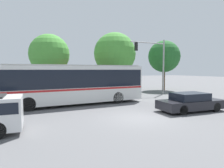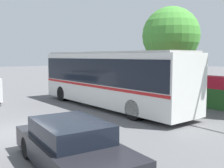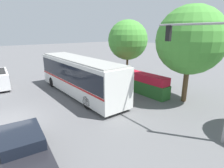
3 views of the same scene
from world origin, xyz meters
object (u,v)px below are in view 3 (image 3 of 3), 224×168
object	(u,v)px
traffic_light_pole	(212,60)
street_tree_centre	(190,40)
street_tree_left	(128,40)
city_bus	(79,74)
sedan_foreground	(23,146)

from	to	relation	value
traffic_light_pole	street_tree_centre	world-z (taller)	street_tree_centre
street_tree_left	street_tree_centre	bearing A→B (deg)	-4.89
city_bus	sedan_foreground	distance (m)	8.94
city_bus	traffic_light_pole	size ratio (longest dim) A/B	1.78
city_bus	street_tree_centre	xyz separation A→B (m)	(6.71, 6.02, 3.00)
city_bus	street_tree_left	world-z (taller)	street_tree_left
sedan_foreground	street_tree_centre	xyz separation A→B (m)	(0.35, 12.18, 4.25)
sedan_foreground	street_tree_centre	distance (m)	12.90
city_bus	street_tree_centre	world-z (taller)	street_tree_centre
street_tree_left	street_tree_centre	xyz separation A→B (m)	(7.74, -0.66, 0.28)
sedan_foreground	city_bus	bearing A→B (deg)	141.85
city_bus	sedan_foreground	size ratio (longest dim) A/B	2.36
traffic_light_pole	street_tree_centre	xyz separation A→B (m)	(-3.40, 3.70, 0.73)
city_bus	street_tree_centre	size ratio (longest dim) A/B	1.52
traffic_light_pole	street_tree_left	xyz separation A→B (m)	(-11.14, 4.36, 0.45)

